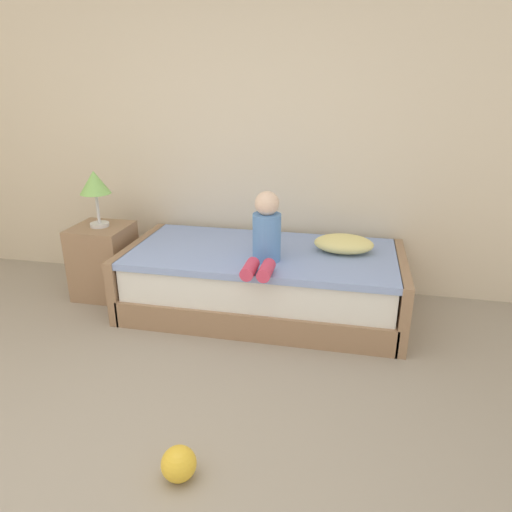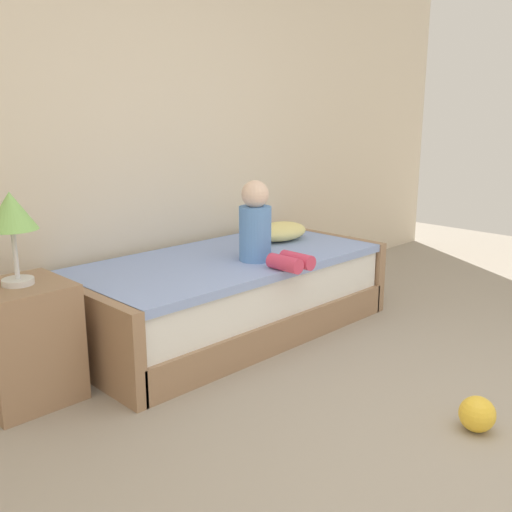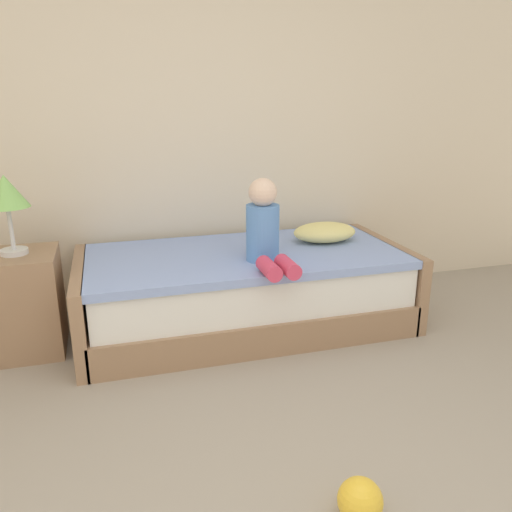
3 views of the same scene
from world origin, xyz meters
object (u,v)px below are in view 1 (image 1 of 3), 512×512
nightstand (104,261)px  bed (263,281)px  toy_ball (179,464)px  pillow (344,244)px  table_lamp (95,185)px  child_figure (265,235)px

nightstand → bed: bearing=-0.8°
nightstand → toy_ball: (1.30, -1.73, -0.22)m
nightstand → pillow: bearing=2.4°
bed → table_lamp: size_ratio=4.69×
bed → table_lamp: 1.52m
table_lamp → pillow: bearing=2.4°
nightstand → child_figure: 1.49m
bed → nightstand: nightstand is taller
bed → pillow: bearing=9.5°
bed → table_lamp: table_lamp is taller
nightstand → toy_ball: size_ratio=3.66×
nightstand → table_lamp: table_lamp is taller
pillow → child_figure: bearing=-148.4°
nightstand → table_lamp: bearing=0.0°
bed → toy_ball: size_ratio=12.88×
bed → pillow: (0.60, 0.10, 0.32)m
child_figure → pillow: 0.64m
bed → child_figure: (0.06, -0.23, 0.46)m
table_lamp → pillow: table_lamp is taller
table_lamp → toy_ball: size_ratio=2.75×
nightstand → pillow: size_ratio=1.36×
nightstand → pillow: pillow is taller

